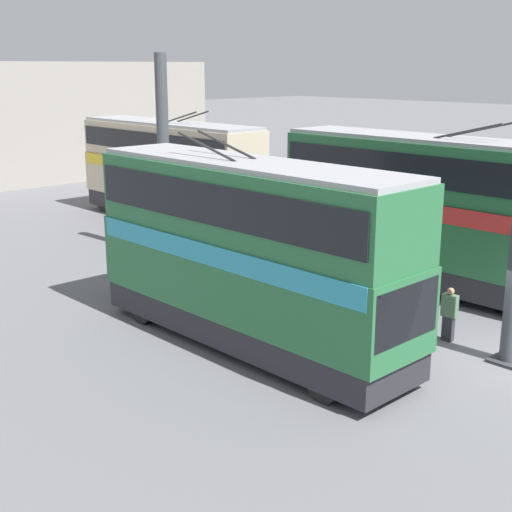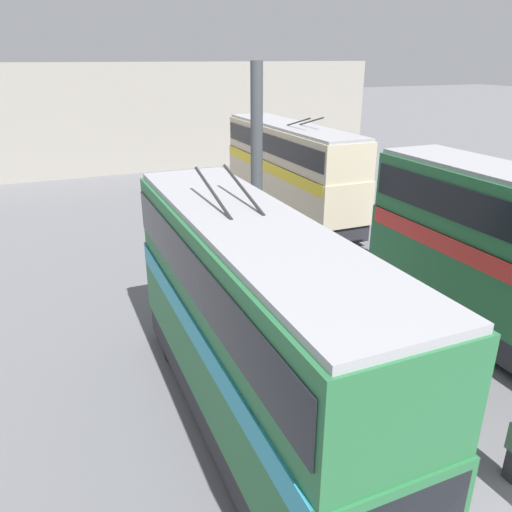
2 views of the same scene
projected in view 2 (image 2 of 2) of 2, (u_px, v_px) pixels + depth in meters
The scene contains 8 objects.
depot_back_wall at pixel (152, 119), 36.30m from camera, with size 0.50×36.00×7.71m.
support_column_far at pixel (257, 171), 19.68m from camera, with size 0.85×0.85×7.93m.
bus_left_far at pixel (290, 165), 25.99m from camera, with size 11.43×2.54×5.48m.
bus_right_far at pixel (251, 318), 10.63m from camera, with size 10.15×2.54×5.70m.
person_by_right_row at pixel (390, 434), 10.18m from camera, with size 0.48×0.39×1.70m.
person_by_left_row at pixel (415, 322), 14.57m from camera, with size 0.45×0.48×1.63m.
person_aisle_midway at pixel (396, 340), 13.49m from camera, with size 0.41×0.48×1.73m.
oil_drum at pixel (258, 306), 16.37m from camera, with size 0.61×0.61×0.91m.
Camera 2 is at (-3.25, 7.67, 8.07)m, focal length 35.00 mm.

